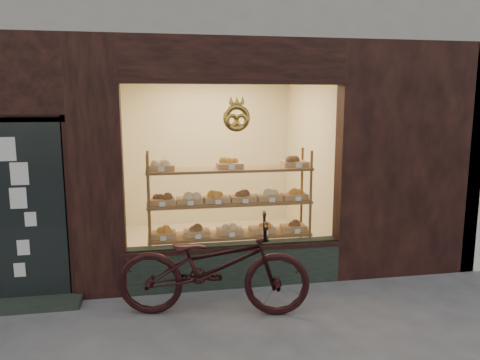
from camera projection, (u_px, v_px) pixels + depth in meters
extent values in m
cube|color=black|center=(235.00, 265.00, 6.00)|extent=(2.70, 0.25, 0.55)
cube|color=black|center=(26.00, 212.00, 5.36)|extent=(0.90, 0.04, 2.15)
cube|color=black|center=(29.00, 304.00, 5.38)|extent=(1.15, 0.35, 0.08)
torus|color=#BD9038|center=(237.00, 118.00, 5.58)|extent=(0.33, 0.07, 0.33)
cube|color=brown|center=(230.00, 270.00, 6.45)|extent=(2.20, 0.45, 0.04)
cube|color=brown|center=(230.00, 235.00, 6.36)|extent=(2.20, 0.45, 0.03)
cube|color=brown|center=(230.00, 202.00, 6.29)|extent=(2.20, 0.45, 0.04)
cube|color=brown|center=(230.00, 169.00, 6.21)|extent=(2.20, 0.45, 0.04)
cylinder|color=brown|center=(149.00, 221.00, 5.93)|extent=(0.04, 0.04, 1.70)
cylinder|color=brown|center=(310.00, 213.00, 6.32)|extent=(0.04, 0.04, 1.70)
cylinder|color=brown|center=(149.00, 213.00, 6.31)|extent=(0.04, 0.04, 1.70)
cylinder|color=brown|center=(301.00, 207.00, 6.69)|extent=(0.04, 0.04, 1.70)
cube|color=#A47B49|center=(163.00, 234.00, 6.19)|extent=(0.34, 0.24, 0.07)
sphere|color=#B68720|center=(163.00, 228.00, 6.18)|extent=(0.11, 0.11, 0.11)
cube|color=silver|center=(163.00, 238.00, 6.01)|extent=(0.07, 0.01, 0.05)
cube|color=#A47B49|center=(197.00, 233.00, 6.27)|extent=(0.34, 0.24, 0.07)
sphere|color=#4F3715|center=(197.00, 227.00, 6.26)|extent=(0.11, 0.11, 0.11)
cube|color=silver|center=(198.00, 237.00, 6.10)|extent=(0.07, 0.01, 0.05)
cube|color=#A47B49|center=(230.00, 231.00, 6.36)|extent=(0.34, 0.24, 0.07)
sphere|color=#ECCE8B|center=(230.00, 225.00, 6.34)|extent=(0.11, 0.11, 0.11)
cube|color=silver|center=(232.00, 235.00, 6.18)|extent=(0.07, 0.01, 0.05)
cube|color=#A47B49|center=(262.00, 229.00, 6.44)|extent=(0.34, 0.24, 0.07)
sphere|color=#B68720|center=(262.00, 223.00, 6.42)|extent=(0.11, 0.11, 0.11)
cube|color=silver|center=(265.00, 233.00, 6.26)|extent=(0.07, 0.01, 0.05)
cube|color=#A47B49|center=(294.00, 228.00, 6.52)|extent=(0.34, 0.24, 0.07)
sphere|color=#4F3715|center=(294.00, 222.00, 6.50)|extent=(0.11, 0.11, 0.11)
cube|color=silver|center=(298.00, 231.00, 6.34)|extent=(0.08, 0.01, 0.05)
cube|color=#A47B49|center=(162.00, 201.00, 6.12)|extent=(0.34, 0.24, 0.07)
sphere|color=#4F3715|center=(162.00, 195.00, 6.10)|extent=(0.11, 0.11, 0.11)
cube|color=silver|center=(162.00, 204.00, 5.94)|extent=(0.07, 0.01, 0.06)
cube|color=#A47B49|center=(190.00, 200.00, 6.18)|extent=(0.34, 0.24, 0.07)
sphere|color=#ECCE8B|center=(189.00, 194.00, 6.17)|extent=(0.11, 0.11, 0.11)
cube|color=silver|center=(191.00, 203.00, 6.00)|extent=(0.08, 0.01, 0.06)
cube|color=#A47B49|center=(217.00, 199.00, 6.25)|extent=(0.34, 0.24, 0.07)
sphere|color=#B68720|center=(216.00, 193.00, 6.23)|extent=(0.11, 0.11, 0.11)
cube|color=silver|center=(218.00, 202.00, 6.07)|extent=(0.07, 0.01, 0.06)
cube|color=#A47B49|center=(243.00, 198.00, 6.31)|extent=(0.34, 0.24, 0.07)
sphere|color=#4F3715|center=(243.00, 192.00, 6.30)|extent=(0.11, 0.11, 0.11)
cube|color=silver|center=(246.00, 201.00, 6.13)|extent=(0.07, 0.01, 0.06)
cube|color=#A47B49|center=(269.00, 197.00, 6.37)|extent=(0.34, 0.24, 0.07)
sphere|color=#ECCE8B|center=(269.00, 191.00, 6.36)|extent=(0.11, 0.11, 0.11)
cube|color=silver|center=(272.00, 200.00, 6.20)|extent=(0.08, 0.01, 0.06)
cube|color=#A47B49|center=(294.00, 196.00, 6.44)|extent=(0.34, 0.24, 0.07)
sphere|color=#B68720|center=(294.00, 190.00, 6.42)|extent=(0.11, 0.11, 0.11)
cube|color=silver|center=(298.00, 199.00, 6.26)|extent=(0.08, 0.01, 0.06)
cube|color=#A47B49|center=(161.00, 167.00, 6.04)|extent=(0.34, 0.24, 0.07)
sphere|color=#ECCE8B|center=(161.00, 161.00, 6.03)|extent=(0.11, 0.11, 0.11)
cube|color=silver|center=(161.00, 169.00, 5.86)|extent=(0.07, 0.01, 0.06)
cube|color=#A47B49|center=(230.00, 166.00, 6.20)|extent=(0.34, 0.24, 0.07)
sphere|color=#B68720|center=(230.00, 159.00, 6.19)|extent=(0.11, 0.11, 0.11)
cube|color=silver|center=(232.00, 167.00, 6.02)|extent=(0.07, 0.01, 0.06)
cube|color=#A47B49|center=(295.00, 164.00, 6.36)|extent=(0.34, 0.24, 0.07)
sphere|color=#4F3715|center=(295.00, 158.00, 6.35)|extent=(0.11, 0.11, 0.11)
cube|color=silver|center=(299.00, 166.00, 6.18)|extent=(0.08, 0.01, 0.06)
imported|color=black|center=(213.00, 266.00, 5.15)|extent=(2.22, 1.14, 1.11)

